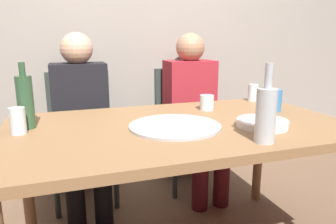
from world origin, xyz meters
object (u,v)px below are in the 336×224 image
at_px(beer_bottle, 25,101).
at_px(plate_stack, 262,123).
at_px(wine_glass, 253,93).
at_px(chair_right, 186,118).
at_px(wine_bottle, 266,113).
at_px(guest_in_sweater, 82,115).
at_px(tumbler_far, 207,103).
at_px(soda_can, 275,100).
at_px(tumbler_near, 18,121).
at_px(chair_left, 81,128).
at_px(pizza_tray, 175,126).
at_px(guest_in_beanie, 194,107).
at_px(dining_table, 179,138).

relative_size(beer_bottle, plate_stack, 1.28).
height_order(wine_glass, chair_right, chair_right).
height_order(wine_bottle, guest_in_sweater, guest_in_sweater).
height_order(tumbler_far, soda_can, soda_can).
distance_m(tumbler_near, wine_glass, 1.40).
bearing_deg(tumbler_near, chair_left, 69.60).
distance_m(beer_bottle, tumbler_far, 0.94).
distance_m(pizza_tray, wine_bottle, 0.42).
bearing_deg(wine_glass, plate_stack, -119.54).
xyz_separation_m(chair_left, guest_in_beanie, (0.80, -0.15, 0.13)).
relative_size(wine_glass, chair_right, 0.12).
xyz_separation_m(wine_bottle, chair_right, (0.16, 1.22, -0.33)).
bearing_deg(dining_table, guest_in_beanie, 61.63).
bearing_deg(beer_bottle, guest_in_sweater, 64.32).
relative_size(wine_bottle, guest_in_beanie, 0.27).
bearing_deg(soda_can, chair_left, 142.58).
height_order(pizza_tray, tumbler_far, tumbler_far).
height_order(tumbler_near, tumbler_far, tumbler_near).
height_order(dining_table, tumbler_near, tumbler_near).
height_order(beer_bottle, wine_glass, beer_bottle).
bearing_deg(wine_glass, tumbler_near, -167.45).
bearing_deg(plate_stack, soda_can, 44.13).
bearing_deg(guest_in_beanie, soda_can, 109.31).
distance_m(soda_can, chair_right, 0.86).
xyz_separation_m(pizza_tray, plate_stack, (0.38, -0.12, 0.01)).
xyz_separation_m(tumbler_near, soda_can, (1.32, 0.01, 0.00)).
bearing_deg(chair_left, soda_can, 142.58).
bearing_deg(tumbler_near, pizza_tray, -10.05).
bearing_deg(guest_in_sweater, plate_stack, 130.68).
xyz_separation_m(dining_table, wine_glass, (0.65, 0.37, 0.13)).
bearing_deg(soda_can, wine_bottle, -131.04).
bearing_deg(guest_in_sweater, soda_can, 148.33).
distance_m(pizza_tray, guest_in_sweater, 0.85).
bearing_deg(tumbler_far, guest_in_sweater, 144.58).
xyz_separation_m(beer_bottle, chair_left, (0.27, 0.71, -0.34)).
xyz_separation_m(plate_stack, chair_right, (0.04, 1.03, -0.23)).
distance_m(soda_can, chair_left, 1.31).
bearing_deg(plate_stack, guest_in_sweater, 130.68).
relative_size(pizza_tray, chair_left, 0.47).
bearing_deg(tumbler_near, soda_can, 0.45).
xyz_separation_m(wine_bottle, wine_glass, (0.43, 0.73, -0.06)).
height_order(pizza_tray, soda_can, soda_can).
relative_size(plate_stack, chair_right, 0.26).
height_order(dining_table, pizza_tray, pizza_tray).
height_order(beer_bottle, tumbler_far, beer_bottle).
bearing_deg(pizza_tray, plate_stack, -17.99).
xyz_separation_m(wine_bottle, beer_bottle, (-0.90, 0.51, 0.01)).
relative_size(chair_left, chair_right, 1.00).
xyz_separation_m(pizza_tray, soda_can, (0.65, 0.13, 0.06)).
height_order(dining_table, soda_can, soda_can).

